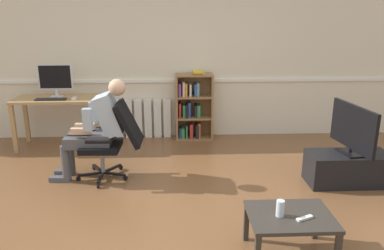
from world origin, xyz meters
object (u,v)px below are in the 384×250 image
imac_monitor (55,78)px  computer_mouse (74,98)px  office_chair (114,137)px  computer_desk (58,105)px  tv_stand (348,168)px  person_seated (97,127)px  bookshelf (193,107)px  spare_remote (305,218)px  drinking_glass (280,208)px  keyboard (51,99)px  coffee_table (290,220)px  radiator (143,118)px  tv_screen (353,129)px

imac_monitor → computer_mouse: bearing=-33.3°
imac_monitor → office_chair: (1.02, -1.26, -0.51)m
computer_desk → tv_stand: size_ratio=1.30×
person_seated → bookshelf: bearing=141.8°
spare_remote → drinking_glass: bearing=49.8°
keyboard → tv_stand: bearing=-19.3°
office_chair → spare_remote: 2.47m
imac_monitor → computer_desk: bearing=-76.0°
coffee_table → bookshelf: bearing=101.9°
computer_desk → imac_monitor: size_ratio=2.50×
coffee_table → office_chair: bearing=135.6°
computer_mouse → drinking_glass: size_ratio=0.72×
imac_monitor → person_seated: bearing=-56.9°
bookshelf → computer_desk: bearing=-171.8°
imac_monitor → coffee_table: size_ratio=0.72×
computer_mouse → person_seated: person_seated is taller
radiator → drinking_glass: bearing=-67.2°
coffee_table → drinking_glass: 0.16m
office_chair → radiator: bearing=173.3°
tv_stand → coffee_table: 1.76m
drinking_glass → computer_mouse: bearing=130.1°
computer_mouse → radiator: (0.94, 0.51, -0.46)m
radiator → person_seated: 1.66m
computer_mouse → tv_stand: (3.50, -1.36, -0.58)m
computer_mouse → bookshelf: bearing=13.3°
imac_monitor → keyboard: 0.35m
radiator → person_seated: person_seated is taller
computer_mouse → spare_remote: (2.49, -2.79, -0.38)m
imac_monitor → keyboard: bearing=-96.9°
computer_mouse → person_seated: size_ratio=0.08×
bookshelf → drinking_glass: size_ratio=7.93×
computer_mouse → bookshelf: (1.74, 0.41, -0.26)m
computer_desk → person_seated: 1.43m
computer_desk → keyboard: 0.19m
computer_desk → office_chair: (1.00, -1.19, -0.12)m
radiator → spare_remote: 3.64m
computer_desk → imac_monitor: bearing=104.0°
computer_desk → office_chair: office_chair is taller
tv_screen → keyboard: bearing=62.5°
coffee_table → radiator: bearing=114.3°
bookshelf → radiator: size_ratio=1.23×
office_chair → coffee_table: office_chair is taller
tv_stand → spare_remote: spare_remote is taller
imac_monitor → keyboard: imac_monitor is taller
imac_monitor → keyboard: (-0.03, -0.22, -0.27)m
radiator → office_chair: size_ratio=0.92×
computer_mouse → person_seated: bearing=-63.9°
keyboard → radiator: 1.45m
imac_monitor → spare_remote: 4.14m
bookshelf → tv_stand: 2.52m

